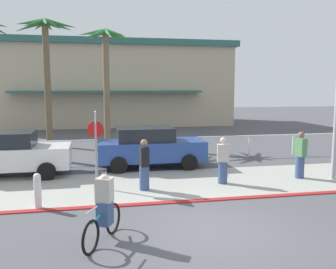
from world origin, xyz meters
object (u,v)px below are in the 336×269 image
at_px(palm_tree_3, 106,54).
at_px(pedestrian_1, 144,167).
at_px(cyclist_teal_0, 104,210).
at_px(pedestrian_2, 223,163).
at_px(stop_sign_bike_lane, 96,138).
at_px(car_blue_2, 150,147).
at_px(palm_tree_2, 46,47).
at_px(bollard_0, 38,190).
at_px(pedestrian_0, 300,157).
at_px(car_white_1, 8,154).

height_order(palm_tree_3, pedestrian_1, palm_tree_3).
distance_m(cyclist_teal_0, pedestrian_2, 5.77).
height_order(stop_sign_bike_lane, car_blue_2, stop_sign_bike_lane).
bearing_deg(palm_tree_2, cyclist_teal_0, -78.68).
bearing_deg(bollard_0, pedestrian_0, 10.50).
bearing_deg(bollard_0, palm_tree_2, 95.15).
xyz_separation_m(pedestrian_0, pedestrian_1, (-5.82, -0.45, -0.03)).
height_order(car_blue_2, pedestrian_1, car_blue_2).
xyz_separation_m(bollard_0, palm_tree_2, (-1.02, 11.28, 5.02)).
xyz_separation_m(palm_tree_2, pedestrian_1, (4.14, -10.07, -4.76)).
relative_size(palm_tree_2, car_blue_2, 1.62).
distance_m(stop_sign_bike_lane, pedestrian_0, 7.39).
distance_m(car_blue_2, pedestrian_1, 3.45).
relative_size(stop_sign_bike_lane, car_blue_2, 0.58).
height_order(car_white_1, pedestrian_1, car_white_1).
xyz_separation_m(cyclist_teal_0, pedestrian_0, (7.19, 4.19, 0.11)).
bearing_deg(stop_sign_bike_lane, palm_tree_2, 105.36).
bearing_deg(palm_tree_3, pedestrian_1, -84.99).
distance_m(palm_tree_2, pedestrian_0, 14.63).
height_order(car_white_1, pedestrian_2, car_white_1).
relative_size(stop_sign_bike_lane, cyclist_teal_0, 1.55).
bearing_deg(car_blue_2, car_white_1, -174.44).
bearing_deg(stop_sign_bike_lane, pedestrian_1, -19.08).
distance_m(pedestrian_1, pedestrian_2, 2.79).
distance_m(car_white_1, pedestrian_1, 5.54).
xyz_separation_m(car_white_1, pedestrian_0, (10.57, -2.40, -0.06)).
xyz_separation_m(palm_tree_2, palm_tree_3, (3.28, -0.23, -0.35)).
relative_size(palm_tree_2, pedestrian_1, 4.23).
bearing_deg(car_white_1, car_blue_2, 5.56).
height_order(bollard_0, pedestrian_0, pedestrian_0).
relative_size(stop_sign_bike_lane, pedestrian_0, 1.48).
height_order(cyclist_teal_0, pedestrian_0, pedestrian_0).
relative_size(palm_tree_2, pedestrian_2, 4.35).
height_order(car_blue_2, cyclist_teal_0, car_blue_2).
relative_size(bollard_0, pedestrian_1, 0.59).
distance_m(palm_tree_3, pedestrian_2, 11.16).
distance_m(palm_tree_3, pedestrian_1, 10.81).
bearing_deg(cyclist_teal_0, bollard_0, 124.65).
height_order(palm_tree_3, cyclist_teal_0, palm_tree_3).
xyz_separation_m(stop_sign_bike_lane, pedestrian_0, (7.34, -0.08, -0.87)).
distance_m(bollard_0, cyclist_teal_0, 3.08).
bearing_deg(pedestrian_2, stop_sign_bike_lane, 176.53).
distance_m(stop_sign_bike_lane, palm_tree_2, 10.62).
xyz_separation_m(palm_tree_2, pedestrian_2, (6.91, -9.80, -4.79)).
bearing_deg(pedestrian_0, cyclist_teal_0, -149.79).
height_order(stop_sign_bike_lane, pedestrian_2, stop_sign_bike_lane).
xyz_separation_m(bollard_0, car_blue_2, (3.80, 4.59, 0.35)).
bearing_deg(pedestrian_1, car_blue_2, 78.63).
distance_m(pedestrian_0, pedestrian_1, 5.83).
bearing_deg(pedestrian_2, car_white_1, 161.06).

